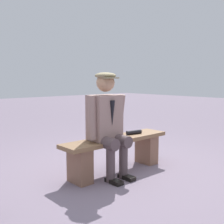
# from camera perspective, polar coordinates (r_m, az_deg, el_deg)

# --- Properties ---
(ground_plane) EXTENTS (30.00, 30.00, 0.00)m
(ground_plane) POSITION_cam_1_polar(r_m,az_deg,el_deg) (3.89, 0.96, -12.01)
(ground_plane) COLOR slate
(bench) EXTENTS (1.63, 0.36, 0.47)m
(bench) POSITION_cam_1_polar(r_m,az_deg,el_deg) (3.80, 0.97, -7.70)
(bench) COLOR brown
(bench) RESTS_ON ground
(seated_man) EXTENTS (0.55, 0.56, 1.33)m
(seated_man) POSITION_cam_1_polar(r_m,az_deg,el_deg) (3.54, -0.99, -1.61)
(seated_man) COLOR gray
(seated_man) RESTS_ON ground
(rolled_magazine) EXTENTS (0.25, 0.10, 0.06)m
(rolled_magazine) POSITION_cam_1_polar(r_m,az_deg,el_deg) (3.99, 4.46, -4.11)
(rolled_magazine) COLOR black
(rolled_magazine) RESTS_ON bench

